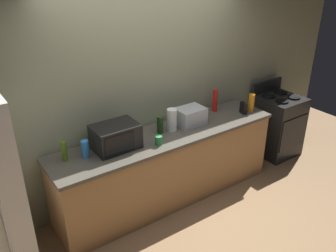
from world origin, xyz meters
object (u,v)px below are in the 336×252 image
object	(u,v)px
microwave	(116,137)
bottle_olive_oil	(64,151)
mug_yellow	(202,111)
mug_green	(159,140)
bottle_wine	(160,125)
bottle_hot_sauce	(215,101)
bottle_dish_soap	(251,103)
stove_range	(277,125)
paper_towel_roll	(172,120)
toaster_oven	(190,116)
cordless_phone	(244,108)
bottle_spray_cleaner	(85,149)

from	to	relation	value
microwave	bottle_olive_oil	distance (m)	0.55
mug_yellow	bottle_olive_oil	bearing A→B (deg)	-177.64
mug_green	bottle_wine	bearing A→B (deg)	52.73
microwave	bottle_hot_sauce	bearing A→B (deg)	5.31
bottle_dish_soap	bottle_olive_oil	distance (m)	2.47
stove_range	bottle_olive_oil	world-z (taller)	bottle_olive_oil
bottle_dish_soap	mug_green	distance (m)	1.51
paper_towel_roll	mug_yellow	size ratio (longest dim) A/B	2.82
bottle_hot_sauce	mug_yellow	world-z (taller)	bottle_hot_sauce
paper_towel_roll	toaster_oven	bearing A→B (deg)	2.02
toaster_oven	bottle_wine	size ratio (longest dim) A/B	1.66
bottle_hot_sauce	mug_green	world-z (taller)	bottle_hot_sauce
toaster_oven	bottle_hot_sauce	size ratio (longest dim) A/B	1.15
bottle_hot_sauce	cordless_phone	bearing A→B (deg)	-46.88
stove_range	bottle_spray_cleaner	world-z (taller)	bottle_spray_cleaner
toaster_oven	bottle_spray_cleaner	bearing A→B (deg)	-179.86
toaster_oven	mug_yellow	distance (m)	0.33
bottle_wine	mug_green	xyz separation A→B (m)	(-0.18, -0.23, -0.05)
mug_yellow	bottle_dish_soap	bearing A→B (deg)	-24.88
bottle_wine	mug_yellow	xyz separation A→B (m)	(0.73, 0.11, -0.06)
bottle_spray_cleaner	bottle_olive_oil	bearing A→B (deg)	164.47
bottle_dish_soap	mug_green	bearing A→B (deg)	-177.44
toaster_oven	bottle_wine	xyz separation A→B (m)	(-0.43, 0.02, -0.00)
stove_range	cordless_phone	size ratio (longest dim) A/B	7.20
paper_towel_roll	bottle_dish_soap	distance (m)	1.19
stove_range	bottle_olive_oil	xyz separation A→B (m)	(-3.19, 0.11, 0.55)
bottle_dish_soap	mug_yellow	xyz separation A→B (m)	(-0.60, 0.28, -0.07)
toaster_oven	bottle_wine	bearing A→B (deg)	177.73
paper_towel_roll	bottle_hot_sauce	size ratio (longest dim) A/B	0.91
toaster_oven	bottle_spray_cleaner	xyz separation A→B (m)	(-1.36, -0.00, -0.01)
bottle_olive_oil	bottle_hot_sauce	bearing A→B (deg)	2.14
bottle_hot_sauce	microwave	bearing A→B (deg)	-174.69
toaster_oven	mug_green	distance (m)	0.65
bottle_spray_cleaner	bottle_wine	xyz separation A→B (m)	(0.93, 0.02, 0.01)
bottle_hot_sauce	bottle_spray_cleaner	xyz separation A→B (m)	(-1.87, -0.13, -0.05)
bottle_wine	paper_towel_roll	bearing A→B (deg)	-10.52
paper_towel_roll	bottle_spray_cleaner	distance (m)	1.08
mug_green	bottle_hot_sauce	bearing A→B (deg)	17.16
cordless_phone	bottle_hot_sauce	size ratio (longest dim) A/B	0.51
bottle_olive_oil	microwave	bearing A→B (deg)	-6.77
mug_yellow	cordless_phone	bearing A→B (deg)	-30.46
microwave	bottle_wine	world-z (taller)	microwave
toaster_oven	paper_towel_roll	xyz separation A→B (m)	(-0.28, -0.01, 0.03)
bottle_spray_cleaner	mug_yellow	distance (m)	1.67
microwave	bottle_hot_sauce	xyz separation A→B (m)	(1.53, 0.14, 0.01)
microwave	bottle_wine	bearing A→B (deg)	2.85
stove_range	bottle_hot_sauce	size ratio (longest dim) A/B	3.65
bottle_olive_oil	mug_yellow	size ratio (longest dim) A/B	2.25
toaster_oven	mug_green	size ratio (longest dim) A/B	3.25
bottle_olive_oil	bottle_wine	bearing A→B (deg)	-1.79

